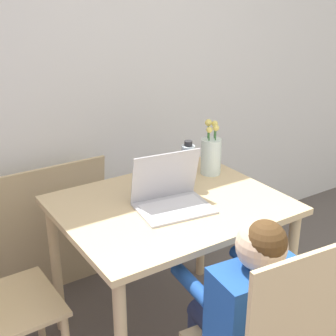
{
  "coord_description": "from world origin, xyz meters",
  "views": [
    {
      "loc": [
        -1.12,
        -0.13,
        1.7
      ],
      "look_at": [
        -0.09,
        1.45,
        0.93
      ],
      "focal_mm": 50.0,
      "sensor_mm": 36.0,
      "label": 1
    }
  ],
  "objects": [
    {
      "name": "cardboard_panel",
      "position": [
        -0.47,
        2.11,
        0.4
      ],
      "size": [
        0.71,
        0.13,
        0.81
      ],
      "color": "tan",
      "rests_on": "ground_plane"
    },
    {
      "name": "dining_table",
      "position": [
        -0.07,
        1.46,
        0.65
      ],
      "size": [
        1.0,
        0.8,
        0.75
      ],
      "color": "#D6B784",
      "rests_on": "ground_plane"
    },
    {
      "name": "flower_vase",
      "position": [
        0.29,
        1.64,
        0.86
      ],
      "size": [
        0.1,
        0.1,
        0.29
      ],
      "color": "silver",
      "rests_on": "dining_table"
    },
    {
      "name": "person_seated",
      "position": [
        -0.12,
        0.88,
        0.61
      ],
      "size": [
        0.37,
        0.45,
        0.97
      ],
      "rotation": [
        0.0,
        0.0,
        3.05
      ],
      "color": "#1E4C9E",
      "rests_on": "ground_plane"
    },
    {
      "name": "water_bottle",
      "position": [
        0.09,
        1.56,
        0.87
      ],
      "size": [
        0.06,
        0.06,
        0.24
      ],
      "color": "silver",
      "rests_on": "dining_table"
    },
    {
      "name": "laptop",
      "position": [
        -0.09,
        1.43,
        0.81
      ],
      "size": [
        0.35,
        0.28,
        0.24
      ],
      "rotation": [
        0.0,
        0.0,
        -0.13
      ],
      "color": "#B2B2B7",
      "rests_on": "dining_table"
    },
    {
      "name": "wall_back",
      "position": [
        0.0,
        2.23,
        1.25
      ],
      "size": [
        6.4,
        0.05,
        2.5
      ],
      "color": "white",
      "rests_on": "ground_plane"
    }
  ]
}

